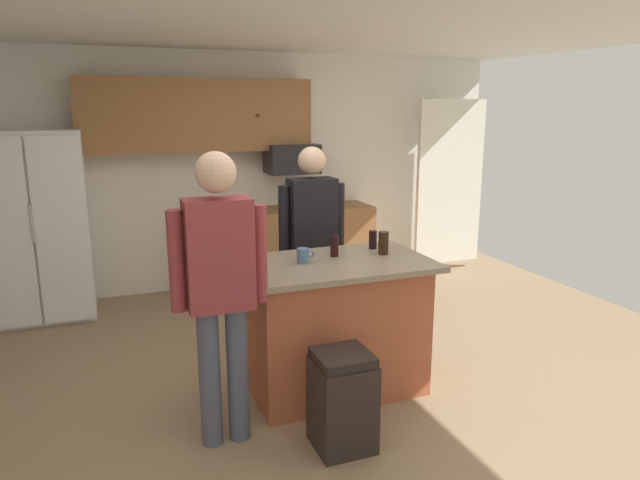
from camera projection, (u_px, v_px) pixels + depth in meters
floor at (323, 389)px, 4.17m from camera, size 7.04×7.04×0.00m
ceiling at (323, 11)px, 3.58m from camera, size 7.04×7.04×0.00m
back_wall at (233, 172)px, 6.42m from camera, size 6.40×0.10×2.60m
french_door_window_panel at (450, 183)px, 7.01m from camera, size 0.90×0.06×2.00m
cabinet_run_upper at (197, 115)px, 5.96m from camera, size 2.40×0.38×0.75m
cabinet_run_lower at (293, 247)px, 6.54m from camera, size 1.80×0.63×0.90m
refrigerator at (37, 226)px, 5.44m from camera, size 0.92×0.76×1.81m
microwave_over_range at (292, 159)px, 6.33m from camera, size 0.56×0.40×0.32m
kitchen_island at (335, 325)px, 4.08m from camera, size 1.33×0.83×0.96m
person_guest_by_door at (312, 235)px, 4.70m from camera, size 0.57×0.22×1.70m
person_guest_left at (220, 280)px, 3.31m from camera, size 0.57×0.23×1.78m
glass_dark_ale at (383, 243)px, 4.15m from camera, size 0.08×0.08×0.17m
mug_ceramic_white at (303, 256)px, 3.92m from camera, size 0.13×0.08×0.10m
glass_stout_tall at (334, 246)px, 4.09m from camera, size 0.06×0.06×0.16m
tumbler_amber at (262, 251)px, 3.96m from camera, size 0.06×0.06×0.15m
glass_short_whisky at (373, 240)px, 4.31m from camera, size 0.06×0.06×0.14m
trash_bin at (342, 400)px, 3.41m from camera, size 0.34×0.34×0.61m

